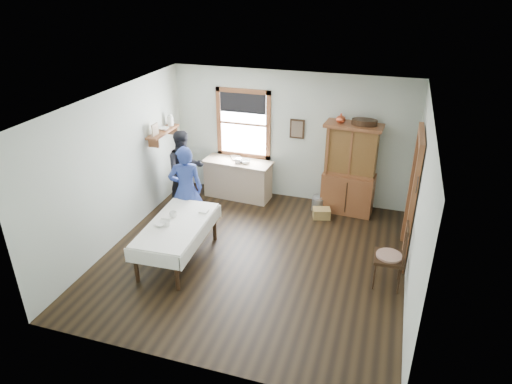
% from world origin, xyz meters
% --- Properties ---
extents(room, '(5.01, 5.01, 2.70)m').
position_xyz_m(room, '(0.00, 0.00, 1.35)').
color(room, black).
rests_on(room, ground).
extents(window, '(1.18, 0.07, 1.48)m').
position_xyz_m(window, '(-1.00, 2.47, 1.63)').
color(window, white).
rests_on(window, room).
extents(doorway, '(0.09, 1.14, 2.22)m').
position_xyz_m(doorway, '(2.46, 0.85, 1.16)').
color(doorway, '#433930').
rests_on(doorway, room).
extents(wall_shelf, '(0.24, 1.00, 0.44)m').
position_xyz_m(wall_shelf, '(-2.37, 1.54, 1.57)').
color(wall_shelf, brown).
rests_on(wall_shelf, room).
extents(framed_picture, '(0.30, 0.04, 0.40)m').
position_xyz_m(framed_picture, '(0.15, 2.46, 1.55)').
color(framed_picture, '#342012').
rests_on(framed_picture, room).
extents(rug_beater, '(0.01, 0.27, 0.27)m').
position_xyz_m(rug_beater, '(2.45, 0.30, 1.72)').
color(rug_beater, black).
rests_on(rug_beater, room).
extents(work_counter, '(1.48, 0.66, 0.83)m').
position_xyz_m(work_counter, '(-1.03, 2.14, 0.41)').
color(work_counter, tan).
rests_on(work_counter, room).
extents(china_hutch, '(1.12, 0.60, 1.85)m').
position_xyz_m(china_hutch, '(1.30, 2.17, 0.92)').
color(china_hutch, brown).
rests_on(china_hutch, room).
extents(dining_table, '(0.99, 1.79, 0.70)m').
position_xyz_m(dining_table, '(-1.19, -0.42, 0.35)').
color(dining_table, white).
rests_on(dining_table, room).
extents(spindle_chair, '(0.51, 0.51, 1.08)m').
position_xyz_m(spindle_chair, '(2.21, -0.08, 0.54)').
color(spindle_chair, '#342012').
rests_on(spindle_chair, room).
extents(pail, '(0.30, 0.30, 0.28)m').
position_xyz_m(pail, '(0.74, 2.04, 0.14)').
color(pail, '#A3A7AC').
rests_on(pail, room).
extents(wicker_basket, '(0.39, 0.32, 0.20)m').
position_xyz_m(wicker_basket, '(0.87, 1.74, 0.10)').
color(wicker_basket, olive).
rests_on(wicker_basket, room).
extents(woman_blue, '(0.67, 0.58, 1.55)m').
position_xyz_m(woman_blue, '(-1.46, 0.54, 0.78)').
color(woman_blue, navy).
rests_on(woman_blue, room).
extents(figure_dark, '(0.92, 0.90, 1.49)m').
position_xyz_m(figure_dark, '(-1.92, 1.46, 0.75)').
color(figure_dark, black).
rests_on(figure_dark, room).
extents(table_cup_a, '(0.17, 0.17, 0.10)m').
position_xyz_m(table_cup_a, '(-1.34, -0.24, 0.75)').
color(table_cup_a, white).
rests_on(table_cup_a, dining_table).
extents(table_cup_b, '(0.12, 0.12, 0.09)m').
position_xyz_m(table_cup_b, '(-1.29, -0.54, 0.74)').
color(table_cup_b, white).
rests_on(table_cup_b, dining_table).
extents(table_bowl, '(0.24, 0.24, 0.05)m').
position_xyz_m(table_bowl, '(-1.41, -0.56, 0.72)').
color(table_bowl, white).
rests_on(table_bowl, dining_table).
extents(counter_book, '(0.29, 0.31, 0.02)m').
position_xyz_m(counter_book, '(-1.21, 2.23, 0.84)').
color(counter_book, brown).
rests_on(counter_book, work_counter).
extents(counter_bowl, '(0.21, 0.21, 0.07)m').
position_xyz_m(counter_bowl, '(-0.84, 2.10, 0.86)').
color(counter_bowl, white).
rests_on(counter_bowl, work_counter).
extents(shelf_bowl, '(0.22, 0.22, 0.05)m').
position_xyz_m(shelf_bowl, '(-2.37, 1.55, 1.60)').
color(shelf_bowl, white).
rests_on(shelf_bowl, wall_shelf).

